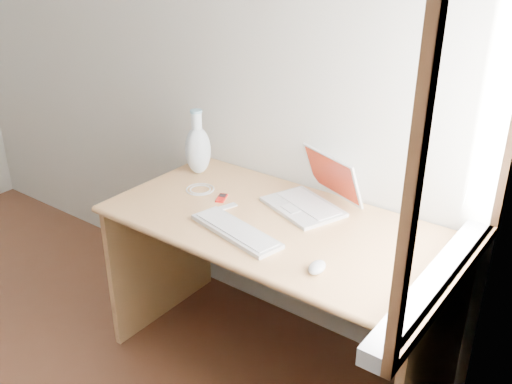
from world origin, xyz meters
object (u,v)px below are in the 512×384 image
Objects in this scene: desk at (288,258)px; external_keyboard at (236,231)px; laptop at (309,194)px; vase at (198,148)px.

desk is 3.25× the size of external_keyboard.
external_keyboard reaches higher than desk.
vase reaches higher than laptop.
external_keyboard is 1.39× the size of vase.
vase reaches higher than external_keyboard.
laptop is 0.40m from external_keyboard.
desk is 0.30m from laptop.
external_keyboard is (-0.08, -0.27, 0.23)m from desk.
external_keyboard is 0.64m from vase.
vase reaches higher than desk.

